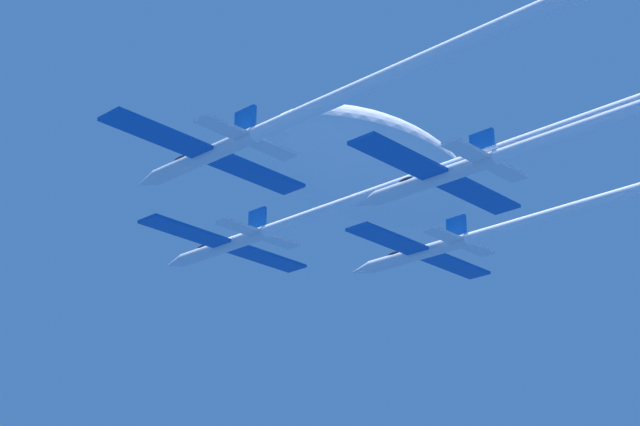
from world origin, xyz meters
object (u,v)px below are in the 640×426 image
object	(u,v)px
jet_left_wing	(338,98)
jet_right_wing	(544,217)
jet_slot	(637,109)
jet_lead	(327,210)

from	to	relation	value
jet_left_wing	jet_right_wing	distance (m)	23.10
jet_right_wing	jet_slot	bearing A→B (deg)	-130.90
jet_slot	jet_right_wing	bearing A→B (deg)	49.10
jet_right_wing	jet_slot	world-z (taller)	jet_right_wing
jet_lead	jet_left_wing	xyz separation A→B (m)	(-11.61, -11.64, 0.61)
jet_left_wing	jet_right_wing	xyz separation A→B (m)	(23.08, 0.25, -0.93)
jet_right_wing	jet_left_wing	bearing A→B (deg)	-179.39
jet_left_wing	jet_slot	xyz separation A→B (m)	(11.41, -13.22, -1.11)
jet_left_wing	jet_lead	bearing A→B (deg)	45.08
jet_right_wing	jet_slot	xyz separation A→B (m)	(-11.67, -13.47, -0.18)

